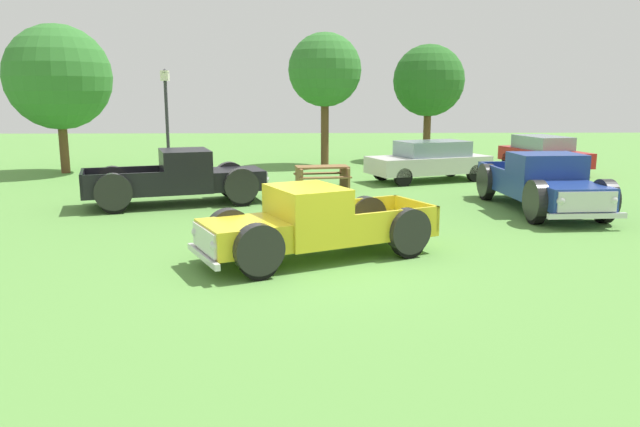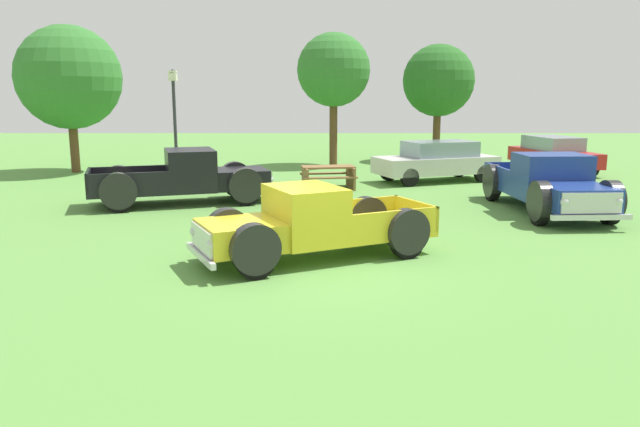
{
  "view_description": "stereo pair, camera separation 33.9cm",
  "coord_description": "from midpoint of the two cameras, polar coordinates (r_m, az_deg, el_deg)",
  "views": [
    {
      "loc": [
        -0.25,
        -11.22,
        3.21
      ],
      "look_at": [
        0.06,
        0.51,
        0.9
      ],
      "focal_mm": 34.1,
      "sensor_mm": 36.0,
      "label": 1
    },
    {
      "loc": [
        0.09,
        -11.22,
        3.21
      ],
      "look_at": [
        0.06,
        0.51,
        0.9
      ],
      "focal_mm": 34.1,
      "sensor_mm": 36.0,
      "label": 2
    }
  ],
  "objects": [
    {
      "name": "ground_plane",
      "position": [
        11.67,
        0.56,
        -4.83
      ],
      "size": [
        80.0,
        80.0,
        0.0
      ],
      "primitive_type": "plane",
      "color": "#5B9342"
    },
    {
      "name": "sedan_distant_b",
      "position": [
        27.38,
        21.53,
        5.26
      ],
      "size": [
        2.62,
        4.69,
        1.48
      ],
      "color": "#B21E1E",
      "rests_on": "ground_plane"
    },
    {
      "name": "oak_tree_east",
      "position": [
        27.25,
        -22.0,
        11.74
      ],
      "size": [
        4.19,
        4.19,
        5.98
      ],
      "color": "brown",
      "rests_on": "ground_plane"
    },
    {
      "name": "oak_tree_center",
      "position": [
        27.95,
        1.8,
        13.27
      ],
      "size": [
        3.29,
        3.29,
        5.93
      ],
      "color": "brown",
      "rests_on": "ground_plane"
    },
    {
      "name": "pickup_truck_foreground",
      "position": [
        11.86,
        -0.68,
        -1.12
      ],
      "size": [
        5.02,
        3.56,
        1.46
      ],
      "color": "yellow",
      "rests_on": "ground_plane"
    },
    {
      "name": "lamp_post_near",
      "position": [
        23.3,
        -12.89,
        8.28
      ],
      "size": [
        0.36,
        0.36,
        4.12
      ],
      "color": "#2D2D33",
      "rests_on": "ground_plane"
    },
    {
      "name": "pickup_truck_behind_left",
      "position": [
        18.45,
        -11.16,
        3.32
      ],
      "size": [
        5.59,
        3.39,
        1.61
      ],
      "color": "black",
      "rests_on": "ground_plane"
    },
    {
      "name": "oak_tree_west",
      "position": [
        30.52,
        11.53,
        12.1
      ],
      "size": [
        3.45,
        3.45,
        5.58
      ],
      "color": "brown",
      "rests_on": "ground_plane"
    },
    {
      "name": "picnic_table",
      "position": [
        21.01,
        1.38,
        3.7
      ],
      "size": [
        2.0,
        1.73,
        0.78
      ],
      "color": "olive",
      "rests_on": "ground_plane"
    },
    {
      "name": "sedan_distant_a",
      "position": [
        23.1,
        11.47,
        4.9
      ],
      "size": [
        4.85,
        3.28,
        1.5
      ],
      "color": "silver",
      "rests_on": "ground_plane"
    },
    {
      "name": "pickup_truck_behind_right",
      "position": [
        17.67,
        21.56,
        2.44
      ],
      "size": [
        2.32,
        5.42,
        1.63
      ],
      "color": "navy",
      "rests_on": "ground_plane"
    }
  ]
}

